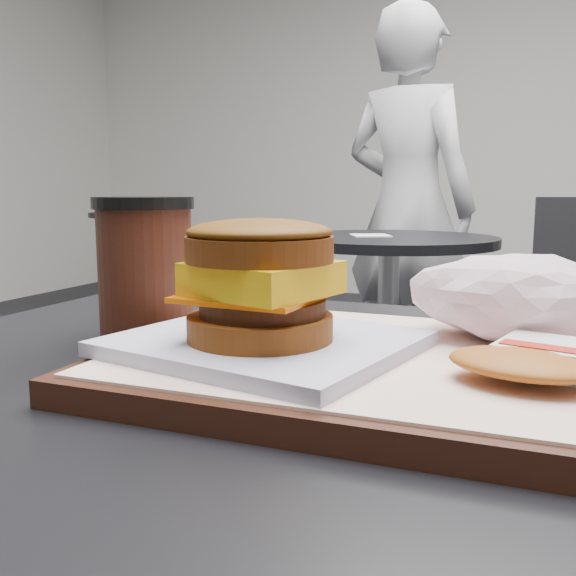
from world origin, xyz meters
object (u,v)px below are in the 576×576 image
at_px(coffee_cup, 145,267).
at_px(neighbor_chair, 556,321).
at_px(hash_brown, 553,362).
at_px(patron, 408,208).
at_px(breakfast_sandwich, 262,296).
at_px(serving_tray, 392,366).
at_px(neighbor_table, 388,296).
at_px(crumpled_wrapper, 510,296).

xyz_separation_m(coffee_cup, neighbor_chair, (0.37, 1.59, -0.32)).
bearing_deg(hash_brown, patron, 103.47).
distance_m(breakfast_sandwich, hash_brown, 0.19).
bearing_deg(serving_tray, hash_brown, -14.93).
bearing_deg(breakfast_sandwich, serving_tray, 21.59).
relative_size(neighbor_table, neighbor_chair, 0.85).
distance_m(crumpled_wrapper, neighbor_table, 1.65).
bearing_deg(crumpled_wrapper, patron, 103.32).
bearing_deg(crumpled_wrapper, serving_tray, -133.57).
height_order(breakfast_sandwich, coffee_cup, coffee_cup).
bearing_deg(neighbor_chair, patron, 130.99).
distance_m(breakfast_sandwich, neighbor_table, 1.72).
relative_size(hash_brown, neighbor_chair, 0.15).
distance_m(breakfast_sandwich, coffee_cup, 0.17).
relative_size(breakfast_sandwich, neighbor_table, 0.29).
height_order(hash_brown, neighbor_table, hash_brown).
relative_size(serving_tray, hash_brown, 2.96).
relative_size(breakfast_sandwich, hash_brown, 1.72).
xyz_separation_m(serving_tray, crumpled_wrapper, (0.07, 0.08, 0.04)).
bearing_deg(neighbor_chair, breakfast_sandwich, -97.59).
xyz_separation_m(neighbor_chair, patron, (-0.60, 0.69, 0.31)).
bearing_deg(coffee_cup, neighbor_table, 95.31).
xyz_separation_m(neighbor_table, neighbor_chair, (0.52, -0.01, -0.04)).
height_order(serving_tray, hash_brown, hash_brown).
bearing_deg(neighbor_table, crumpled_wrapper, -73.90).
bearing_deg(breakfast_sandwich, crumpled_wrapper, 34.95).
bearing_deg(hash_brown, neighbor_chair, 88.77).
bearing_deg(neighbor_table, breakfast_sandwich, -79.97).
relative_size(hash_brown, patron, 0.08).
distance_m(serving_tray, neighbor_table, 1.70).
relative_size(crumpled_wrapper, patron, 0.09).
height_order(neighbor_chair, patron, patron).
bearing_deg(serving_tray, patron, 101.20).
distance_m(serving_tray, patron, 2.37).
relative_size(coffee_cup, neighbor_chair, 0.14).
height_order(breakfast_sandwich, hash_brown, breakfast_sandwich).
xyz_separation_m(serving_tray, hash_brown, (0.10, -0.03, 0.02)).
xyz_separation_m(crumpled_wrapper, coffee_cup, (-0.30, -0.03, 0.01)).
bearing_deg(breakfast_sandwich, hash_brown, 1.77).
relative_size(hash_brown, neighbor_table, 0.17).
height_order(serving_tray, crumpled_wrapper, crumpled_wrapper).
xyz_separation_m(hash_brown, coffee_cup, (-0.33, 0.07, 0.03)).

